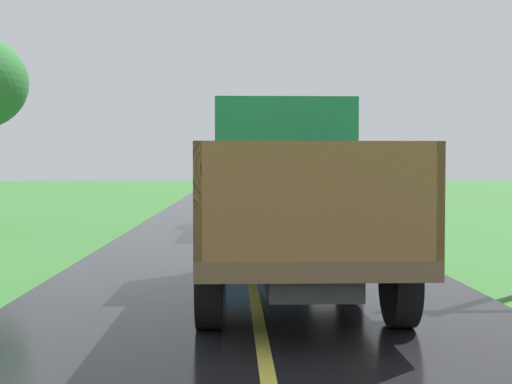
# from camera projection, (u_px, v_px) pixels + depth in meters

# --- Properties ---
(banana_truck_near) EXTENTS (2.38, 5.82, 2.80)m
(banana_truck_near) POSITION_uv_depth(u_px,v_px,m) (286.00, 193.00, 10.19)
(banana_truck_near) COLOR #2D2D30
(banana_truck_near) RESTS_ON road_surface
(banana_truck_far) EXTENTS (2.38, 5.81, 2.80)m
(banana_truck_far) POSITION_uv_depth(u_px,v_px,m) (258.00, 180.00, 21.08)
(banana_truck_far) COLOR #2D2D30
(banana_truck_far) RESTS_ON road_surface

